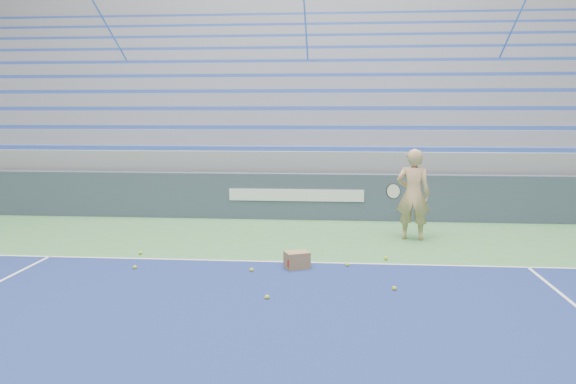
# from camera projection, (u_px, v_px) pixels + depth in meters

# --- Properties ---
(sponsor_barrier) EXTENTS (30.00, 0.32, 1.10)m
(sponsor_barrier) POSITION_uv_depth(u_px,v_px,m) (297.00, 196.00, 13.46)
(sponsor_barrier) COLOR #384355
(sponsor_barrier) RESTS_ON ground
(bleachers) EXTENTS (31.00, 9.15, 7.30)m
(bleachers) POSITION_uv_depth(u_px,v_px,m) (308.00, 118.00, 18.85)
(bleachers) COLOR gray
(bleachers) RESTS_ON ground
(tennis_player) EXTENTS (0.98, 0.90, 1.83)m
(tennis_player) POSITION_uv_depth(u_px,v_px,m) (413.00, 194.00, 11.23)
(tennis_player) COLOR tan
(tennis_player) RESTS_ON ground
(ball_box) EXTENTS (0.46, 0.42, 0.28)m
(ball_box) POSITION_uv_depth(u_px,v_px,m) (297.00, 260.00, 9.20)
(ball_box) COLOR olive
(ball_box) RESTS_ON ground
(tennis_ball_0) EXTENTS (0.07, 0.07, 0.07)m
(tennis_ball_0) POSITION_uv_depth(u_px,v_px,m) (141.00, 253.00, 10.12)
(tennis_ball_0) COLOR #C1D22B
(tennis_ball_0) RESTS_ON ground
(tennis_ball_1) EXTENTS (0.07, 0.07, 0.07)m
(tennis_ball_1) POSITION_uv_depth(u_px,v_px,m) (135.00, 267.00, 9.16)
(tennis_ball_1) COLOR #C1D22B
(tennis_ball_1) RESTS_ON ground
(tennis_ball_2) EXTENTS (0.07, 0.07, 0.07)m
(tennis_ball_2) POSITION_uv_depth(u_px,v_px,m) (267.00, 297.00, 7.69)
(tennis_ball_2) COLOR #C1D22B
(tennis_ball_2) RESTS_ON ground
(tennis_ball_3) EXTENTS (0.07, 0.07, 0.07)m
(tennis_ball_3) POSITION_uv_depth(u_px,v_px,m) (394.00, 288.00, 8.07)
(tennis_ball_3) COLOR #C1D22B
(tennis_ball_3) RESTS_ON ground
(tennis_ball_4) EXTENTS (0.07, 0.07, 0.07)m
(tennis_ball_4) POSITION_uv_depth(u_px,v_px,m) (386.00, 258.00, 9.74)
(tennis_ball_4) COLOR #C1D22B
(tennis_ball_4) RESTS_ON ground
(tennis_ball_5) EXTENTS (0.07, 0.07, 0.07)m
(tennis_ball_5) POSITION_uv_depth(u_px,v_px,m) (347.00, 265.00, 9.33)
(tennis_ball_5) COLOR #C1D22B
(tennis_ball_5) RESTS_ON ground
(tennis_ball_6) EXTENTS (0.07, 0.07, 0.07)m
(tennis_ball_6) POSITION_uv_depth(u_px,v_px,m) (252.00, 270.00, 9.01)
(tennis_ball_6) COLOR #C1D22B
(tennis_ball_6) RESTS_ON ground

